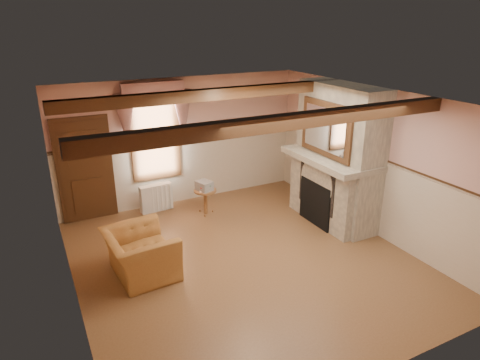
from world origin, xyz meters
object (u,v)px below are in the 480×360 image
oil_lamp (316,142)px  bowl (324,150)px  side_table (205,202)px  mantel_clock (315,144)px  armchair (140,254)px  radiator (156,198)px

oil_lamp → bowl: bearing=-90.0°
side_table → oil_lamp: bearing=-24.1°
mantel_clock → armchair: bearing=-168.9°
side_table → mantel_clock: size_ratio=2.29×
oil_lamp → side_table: bearing=155.9°
bowl → mantel_clock: 0.31m
bowl → radiator: bearing=148.3°
side_table → bowl: 2.70m
armchair → oil_lamp: 4.19m
radiator → bowl: 3.71m
side_table → oil_lamp: size_ratio=1.96×
side_table → bowl: (2.10, -1.21, 1.19)m
radiator → side_table: bearing=-39.6°
oil_lamp → mantel_clock: bearing=90.0°
armchair → oil_lamp: size_ratio=4.16×
mantel_clock → oil_lamp: oil_lamp is taller
radiator → bowl: size_ratio=2.14×
side_table → mantel_clock: bearing=-23.5°
radiator → oil_lamp: bearing=-31.8°
mantel_clock → oil_lamp: (0.00, -0.03, 0.04)m
side_table → armchair: bearing=-137.6°
radiator → oil_lamp: size_ratio=2.50×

